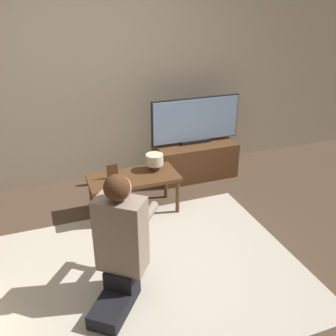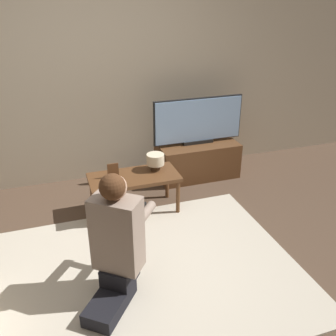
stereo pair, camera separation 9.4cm
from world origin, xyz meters
name	(u,v)px [view 2 (the right image)]	position (x,y,z in m)	size (l,w,h in m)	color
ground_plane	(133,277)	(0.00, 0.00, 0.00)	(10.00, 10.00, 0.00)	brown
wall_back	(86,69)	(0.00, 1.93, 1.30)	(10.00, 0.06, 2.60)	tan
rug	(133,276)	(0.00, 0.00, 0.01)	(2.69, 1.90, 0.02)	beige
tv_stand	(197,159)	(1.19, 1.54, 0.21)	(0.95, 0.49, 0.42)	brown
tv	(198,121)	(1.19, 1.54, 0.71)	(1.09, 0.08, 0.55)	black
coffee_table	(134,180)	(0.26, 0.96, 0.36)	(0.89, 0.43, 0.41)	brown
person_kneeling	(116,241)	(-0.13, -0.16, 0.50)	(0.68, 0.78, 1.00)	black
picture_frame	(113,171)	(0.06, 0.98, 0.49)	(0.11, 0.01, 0.15)	brown
table_lamp	(155,160)	(0.51, 1.03, 0.51)	(0.18, 0.18, 0.17)	#4C3823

